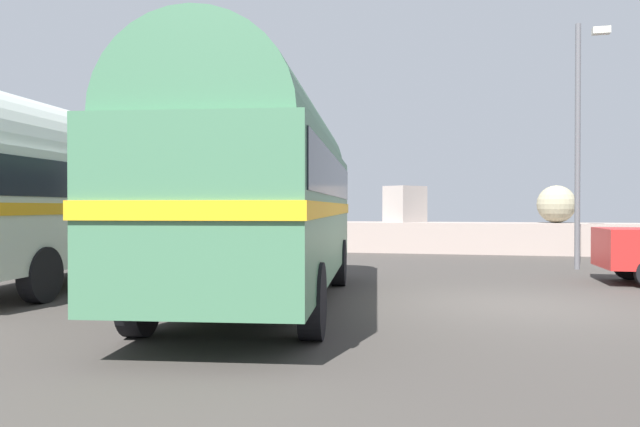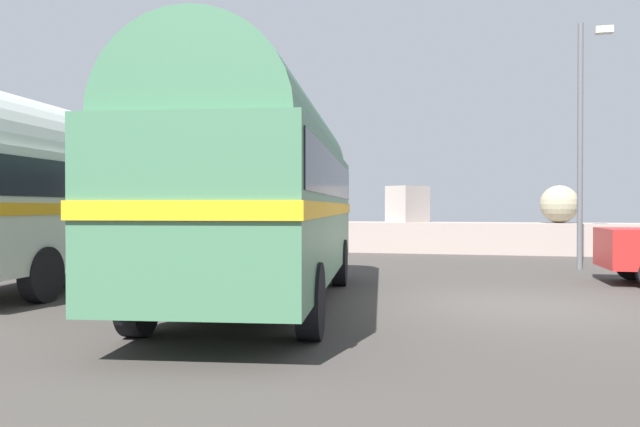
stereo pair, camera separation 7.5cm
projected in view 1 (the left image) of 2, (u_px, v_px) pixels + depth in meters
ground at (517, 306)px, 10.14m from camera, size 32.00×26.00×0.02m
breakwater at (478, 234)px, 21.73m from camera, size 31.36×2.00×2.43m
vintage_coach at (263, 184)px, 10.18m from camera, size 3.55×8.83×3.70m
second_coach at (65, 189)px, 13.11m from camera, size 3.15×8.76×3.70m
lamp_post at (581, 132)px, 16.00m from camera, size 0.94×0.62×6.45m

